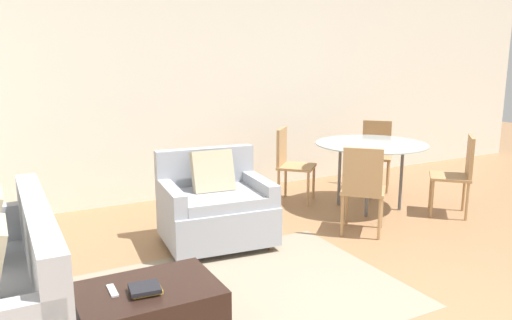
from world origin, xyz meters
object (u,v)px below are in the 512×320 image
(dining_chair_near_left, at_px, (363,185))
(book_stack, at_px, (145,289))
(dining_chair_near_right, at_px, (459,170))
(dining_chair_far_right, at_px, (376,150))
(dining_table, at_px, (371,149))
(tv_remote_primary, at_px, (112,291))
(ottoman, at_px, (149,315))
(armchair, at_px, (215,208))
(dining_chair_far_left, at_px, (290,160))

(dining_chair_near_left, bearing_deg, book_stack, -157.76)
(dining_chair_near_right, xyz_separation_m, dining_chair_far_right, (0.00, 1.36, 0.00))
(dining_table, height_order, dining_chair_far_right, dining_chair_far_right)
(tv_remote_primary, distance_m, dining_chair_near_right, 4.09)
(tv_remote_primary, bearing_deg, dining_table, 25.52)
(ottoman, bearing_deg, dining_chair_near_right, 14.05)
(armchair, xyz_separation_m, ottoman, (-1.06, -1.43, -0.13))
(dining_chair_near_left, bearing_deg, dining_table, 45.00)
(armchair, bearing_deg, tv_remote_primary, -132.33)
(book_stack, xyz_separation_m, dining_chair_near_left, (2.46, 1.01, 0.09))
(book_stack, xyz_separation_m, dining_table, (3.14, 1.69, 0.27))
(dining_chair_near_right, bearing_deg, tv_remote_primary, -167.29)
(armchair, relative_size, dining_chair_far_right, 1.17)
(dining_chair_far_right, bearing_deg, ottoman, -148.66)
(book_stack, distance_m, dining_chair_near_right, 3.95)
(tv_remote_primary, relative_size, dining_chair_far_left, 0.19)
(ottoman, relative_size, dining_chair_near_right, 0.93)
(dining_chair_far_left, bearing_deg, dining_chair_near_left, -90.00)
(dining_chair_near_right, bearing_deg, ottoman, -165.95)
(dining_chair_near_right, relative_size, dining_chair_far_left, 1.00)
(dining_table, distance_m, dining_chair_far_left, 0.98)
(book_stack, distance_m, dining_chair_far_right, 4.49)
(tv_remote_primary, xyz_separation_m, dining_table, (3.31, 1.58, 0.29))
(tv_remote_primary, bearing_deg, armchair, 47.67)
(book_stack, bearing_deg, dining_chair_near_left, 22.24)
(armchair, height_order, tv_remote_primary, armchair)
(dining_chair_far_right, bearing_deg, dining_chair_far_left, 180.00)
(armchair, distance_m, dining_chair_far_left, 1.64)
(ottoman, xyz_separation_m, dining_chair_far_right, (3.79, 2.31, 0.30))
(book_stack, distance_m, dining_chair_near_left, 2.66)
(ottoman, xyz_separation_m, tv_remote_primary, (-0.20, 0.05, 0.19))
(book_stack, distance_m, tv_remote_primary, 0.20)
(armchair, height_order, dining_chair_near_left, dining_chair_near_left)
(dining_chair_far_left, bearing_deg, ottoman, -136.48)
(dining_chair_near_left, bearing_deg, dining_chair_far_right, 45.00)
(dining_chair_far_right, bearing_deg, tv_remote_primary, -150.47)
(armchair, height_order, dining_chair_far_left, dining_chair_far_left)
(dining_chair_near_left, bearing_deg, armchair, 160.69)
(dining_chair_near_right, height_order, dining_chair_far_left, same)
(book_stack, relative_size, dining_chair_near_right, 0.22)
(armchair, relative_size, dining_table, 0.82)
(dining_table, height_order, dining_chair_near_left, dining_chair_near_left)
(armchair, height_order, dining_chair_far_right, dining_chair_far_right)
(ottoman, height_order, dining_chair_near_left, dining_chair_near_left)
(dining_chair_far_left, bearing_deg, book_stack, -136.13)
(ottoman, bearing_deg, dining_chair_far_left, 43.52)
(armchair, bearing_deg, ottoman, -126.54)
(dining_table, bearing_deg, dining_chair_near_left, -135.00)
(dining_chair_far_left, bearing_deg, dining_table, -45.00)
(tv_remote_primary, distance_m, dining_chair_far_right, 4.58)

